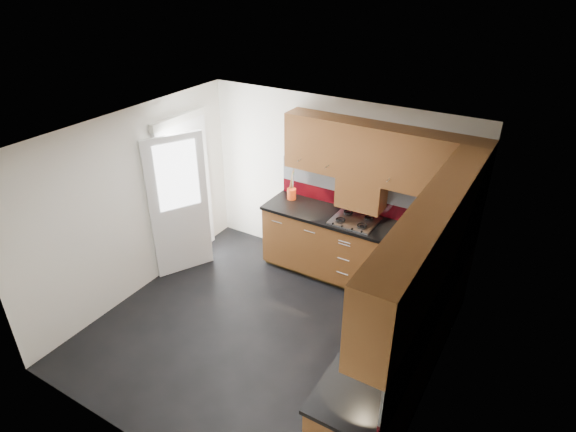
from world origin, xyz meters
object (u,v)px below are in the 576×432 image
Objects in this scene: utensil_pot at (292,192)px; food_processor at (422,293)px; gas_hob at (354,220)px; toaster at (462,237)px.

utensil_pot reaches higher than food_processor.
gas_hob is 1.31m from toaster.
toaster is at bearing 86.82° from food_processor.
utensil_pot is 2.60m from food_processor.
food_processor is (2.25, -1.31, 0.02)m from utensil_pot.
toaster is 1.16× the size of food_processor.
utensil_pot is (-1.02, 0.15, 0.08)m from gas_hob.
gas_hob is at bearing -8.20° from utensil_pot.
food_processor is (-0.07, -1.31, 0.02)m from toaster.
utensil_pot reaches higher than toaster.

